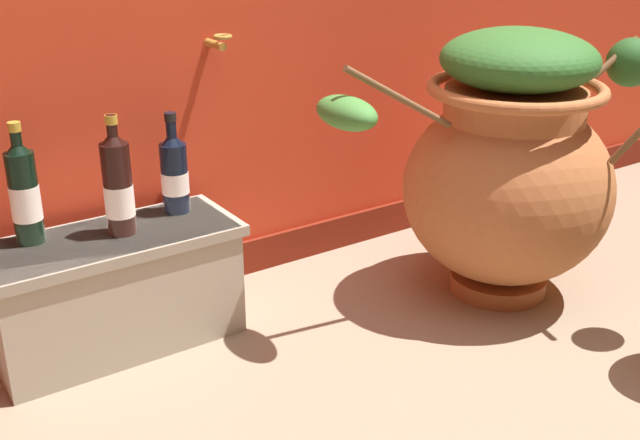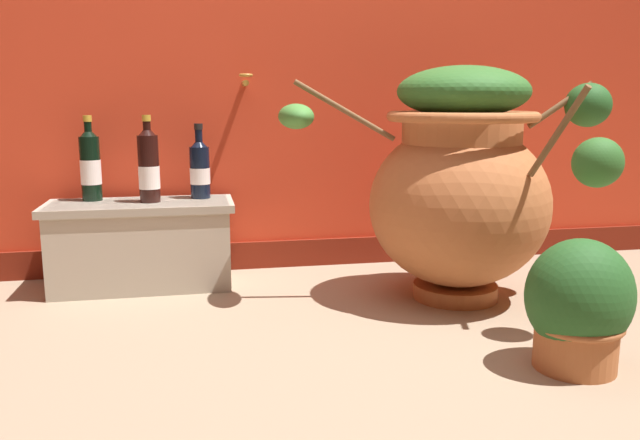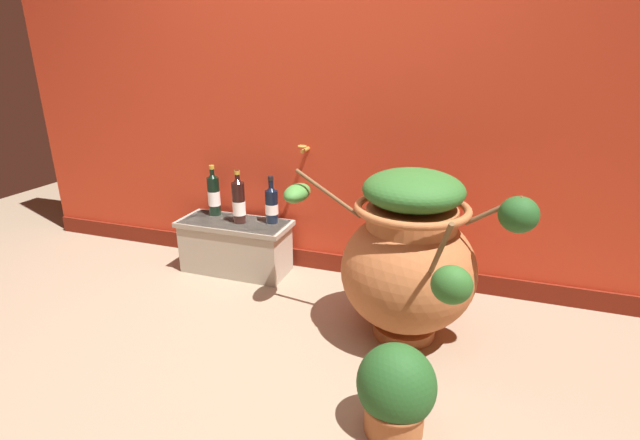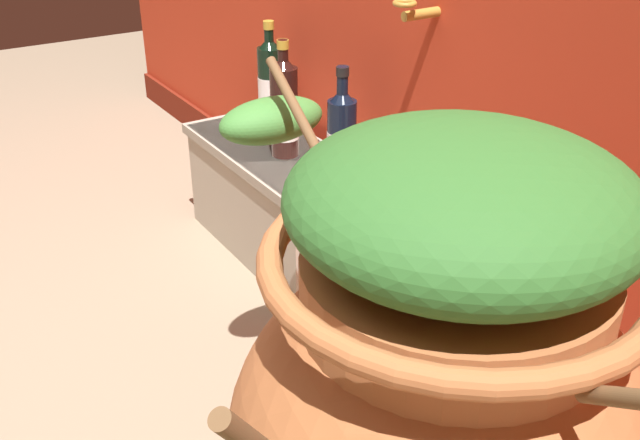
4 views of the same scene
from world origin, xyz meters
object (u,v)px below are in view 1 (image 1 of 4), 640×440
object	(u,v)px
wine_bottle_right	(174,171)
terracotta_urn	(511,166)
wine_bottle_left	(118,184)
wine_bottle_middle	(24,192)

from	to	relation	value
wine_bottle_right	terracotta_urn	bearing A→B (deg)	-25.73
wine_bottle_right	wine_bottle_left	bearing A→B (deg)	-161.44
wine_bottle_left	wine_bottle_middle	bearing A→B (deg)	160.18
wine_bottle_middle	wine_bottle_right	bearing A→B (deg)	-2.25
wine_bottle_left	wine_bottle_right	size ratio (longest dim) A/B	1.12
terracotta_urn	wine_bottle_right	xyz separation A→B (m)	(-0.92, 0.44, 0.03)
wine_bottle_left	wine_bottle_right	bearing A→B (deg)	18.56
terracotta_urn	wine_bottle_middle	world-z (taller)	terracotta_urn
terracotta_urn	wine_bottle_middle	xyz separation A→B (m)	(-1.34, 0.46, 0.05)
terracotta_urn	wine_bottle_right	distance (m)	1.02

